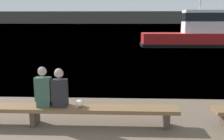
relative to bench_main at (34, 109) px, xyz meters
The scene contains 7 objects.
water_surface 122.27m from the bench_main, 89.72° to the left, with size 240.00×240.00×0.00m, color #426B8E.
far_shoreline 153.77m from the bench_main, 89.77° to the left, with size 600.00×12.00×7.36m, color #4C4C42.
bench_main is the anchor object (origin of this frame).
person_left 0.62m from the bench_main, ahead, with size 0.39×0.35×1.04m.
person_right 0.87m from the bench_main, ahead, with size 0.39×0.36×1.00m.
shopping_bag 1.18m from the bench_main, ahead, with size 0.21×0.24×0.18m.
tugboat_red 21.60m from the bench_main, 63.19° to the left, with size 10.93×2.96×6.30m.
Camera 1 is at (1.63, -2.74, 2.68)m, focal length 40.00 mm.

